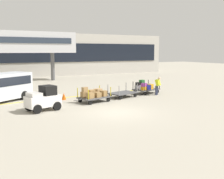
% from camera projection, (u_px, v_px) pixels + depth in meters
% --- Properties ---
extents(ground_plane, '(120.00, 120.00, 0.00)m').
position_uv_depth(ground_plane, '(117.00, 112.00, 16.40)').
color(ground_plane, '#A8A08E').
extents(apron_lead_line, '(16.49, 2.18, 0.01)m').
position_uv_depth(apron_lead_line, '(78.00, 96.00, 22.30)').
color(apron_lead_line, yellow).
rests_on(apron_lead_line, ground_plane).
extents(terminal_building, '(44.02, 2.51, 6.42)m').
position_uv_depth(terminal_building, '(33.00, 55.00, 38.76)').
color(terminal_building, '#BCB7AD').
rests_on(terminal_building, ground_plane).
extents(jet_bridge, '(14.69, 3.00, 6.15)m').
position_uv_depth(jet_bridge, '(9.00, 42.00, 31.57)').
color(jet_bridge, silver).
rests_on(jet_bridge, ground_plane).
extents(baggage_tug, '(2.32, 1.70, 1.58)m').
position_uv_depth(baggage_tug, '(43.00, 99.00, 16.81)').
color(baggage_tug, white).
rests_on(baggage_tug, ground_plane).
extents(baggage_cart_lead, '(3.08, 1.97, 1.15)m').
position_uv_depth(baggage_cart_lead, '(94.00, 95.00, 19.69)').
color(baggage_cart_lead, '#4C4C4F').
rests_on(baggage_cart_lead, ground_plane).
extents(baggage_cart_middle, '(3.08, 1.97, 1.10)m').
position_uv_depth(baggage_cart_middle, '(123.00, 93.00, 21.71)').
color(baggage_cart_middle, '#4C4C4F').
rests_on(baggage_cart_middle, ground_plane).
extents(baggage_cart_tail, '(3.08, 1.97, 1.21)m').
position_uv_depth(baggage_cart_tail, '(145.00, 87.00, 23.65)').
color(baggage_cart_tail, '#4C4C4F').
rests_on(baggage_cart_tail, ground_plane).
extents(baggage_handler, '(0.55, 0.56, 1.56)m').
position_uv_depth(baggage_handler, '(158.00, 85.00, 22.79)').
color(baggage_handler, '#2D334C').
rests_on(baggage_handler, ground_plane).
extents(shuttle_van, '(5.03, 4.29, 2.10)m').
position_uv_depth(shuttle_van, '(0.00, 85.00, 19.69)').
color(shuttle_van, silver).
rests_on(shuttle_van, ground_plane).
extents(safety_cone_near, '(0.36, 0.36, 0.55)m').
position_uv_depth(safety_cone_near, '(64.00, 96.00, 20.64)').
color(safety_cone_near, '#EA590F').
rests_on(safety_cone_near, ground_plane).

